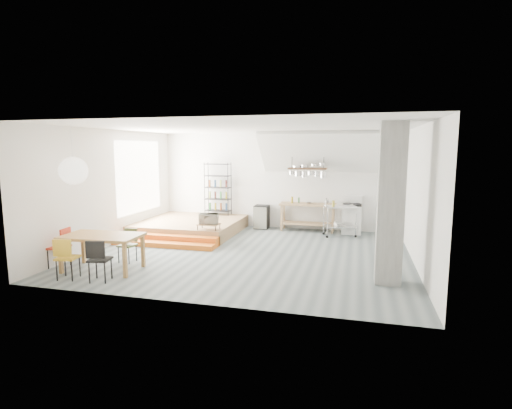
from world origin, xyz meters
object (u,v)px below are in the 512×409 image
(stove, at_px, (352,218))
(mini_fridge, at_px, (262,217))
(dining_table, at_px, (102,239))
(rolling_cart, at_px, (340,217))

(stove, relative_size, mini_fridge, 1.50)
(dining_table, xyz_separation_m, mini_fridge, (2.31, 5.41, -0.32))
(stove, xyz_separation_m, mini_fridge, (-2.95, 0.04, -0.09))
(dining_table, bearing_deg, stove, 42.33)
(stove, bearing_deg, mini_fridge, 179.15)
(rolling_cart, relative_size, mini_fridge, 1.35)
(dining_table, height_order, mini_fridge, dining_table)
(mini_fridge, bearing_deg, dining_table, -113.12)
(dining_table, relative_size, mini_fridge, 2.20)
(dining_table, distance_m, mini_fridge, 5.89)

